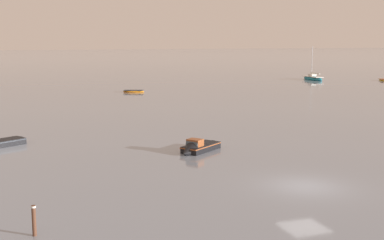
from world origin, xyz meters
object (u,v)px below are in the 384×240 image
object	(u,v)px
sailboat_moored_1	(313,78)
mooring_post_right	(34,221)
motorboat_moored_3	(196,149)
rowboat_moored_4	(134,91)
rowboat_moored_2	(382,80)

from	to	relation	value
sailboat_moored_1	mooring_post_right	world-z (taller)	sailboat_moored_1
motorboat_moored_3	rowboat_moored_4	distance (m)	44.96
sailboat_moored_1	rowboat_moored_4	xyz separation A→B (m)	(-41.30, -12.30, -0.17)
sailboat_moored_1	mooring_post_right	size ratio (longest dim) A/B	4.81
rowboat_moored_2	motorboat_moored_3	distance (m)	77.53
rowboat_moored_4	motorboat_moored_3	bearing A→B (deg)	107.66
motorboat_moored_3	sailboat_moored_1	bearing A→B (deg)	-165.44
sailboat_moored_1	rowboat_moored_2	distance (m)	13.94
rowboat_moored_4	mooring_post_right	size ratio (longest dim) A/B	2.35
motorboat_moored_3	rowboat_moored_4	world-z (taller)	motorboat_moored_3
sailboat_moored_1	motorboat_moored_3	bearing A→B (deg)	142.70
sailboat_moored_1	rowboat_moored_4	distance (m)	43.09
rowboat_moored_2	mooring_post_right	world-z (taller)	mooring_post_right
rowboat_moored_2	mooring_post_right	size ratio (longest dim) A/B	2.12
mooring_post_right	rowboat_moored_2	bearing A→B (deg)	41.47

